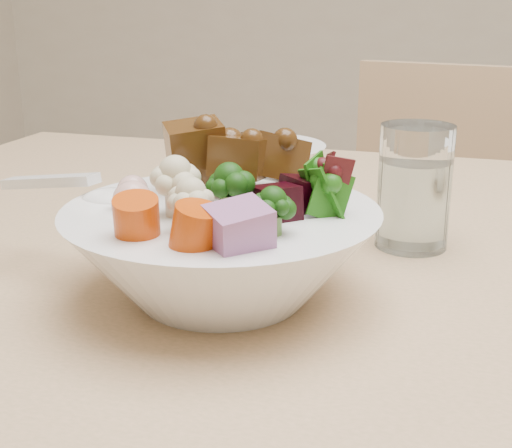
% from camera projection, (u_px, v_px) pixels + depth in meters
% --- Properties ---
extents(chair_far, '(0.51, 0.51, 0.92)m').
position_uv_depth(chair_far, '(433.00, 272.00, 1.44)').
color(chair_far, tan).
rests_on(chair_far, ground).
extents(food_bowl, '(0.25, 0.25, 0.14)m').
position_uv_depth(food_bowl, '(224.00, 246.00, 0.57)').
color(food_bowl, white).
rests_on(food_bowl, dining_table).
extents(soup_spoon, '(0.15, 0.07, 0.03)m').
position_uv_depth(soup_spoon, '(96.00, 195.00, 0.60)').
color(soup_spoon, white).
rests_on(soup_spoon, food_bowl).
extents(water_glass, '(0.07, 0.07, 0.12)m').
position_uv_depth(water_glass, '(414.00, 192.00, 0.68)').
color(water_glass, white).
rests_on(water_glass, dining_table).
extents(side_bowl, '(0.16, 0.16, 0.05)m').
position_uv_depth(side_bowl, '(262.00, 166.00, 0.91)').
color(side_bowl, white).
rests_on(side_bowl, dining_table).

